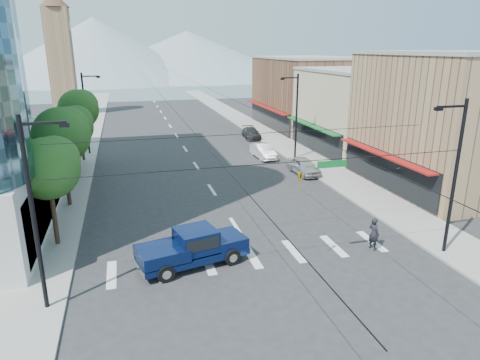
% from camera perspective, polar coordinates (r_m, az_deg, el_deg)
% --- Properties ---
extents(ground, '(160.00, 160.00, 0.00)m').
position_cam_1_polar(ground, '(23.87, 3.13, -11.71)').
color(ground, '#28282B').
rests_on(ground, ground).
extents(sidewalk_left, '(4.00, 120.00, 0.15)m').
position_cam_1_polar(sidewalk_left, '(61.12, -19.96, 5.39)').
color(sidewalk_left, gray).
rests_on(sidewalk_left, ground).
extents(sidewalk_right, '(4.00, 120.00, 0.15)m').
position_cam_1_polar(sidewalk_right, '(63.69, 2.17, 6.85)').
color(sidewalk_right, gray).
rests_on(sidewalk_right, ground).
extents(shop_near, '(12.00, 14.00, 11.00)m').
position_cam_1_polar(shop_near, '(40.45, 26.57, 6.84)').
color(shop_near, '#8C6B4C').
rests_on(shop_near, ground).
extents(shop_mid, '(12.00, 14.00, 9.00)m').
position_cam_1_polar(shop_mid, '(51.77, 16.23, 8.74)').
color(shop_mid, tan).
rests_on(shop_mid, ground).
extents(shop_far, '(12.00, 18.00, 10.00)m').
position_cam_1_polar(shop_far, '(65.81, 9.02, 11.33)').
color(shop_far, brown).
rests_on(shop_far, ground).
extents(clock_tower, '(4.80, 4.80, 20.40)m').
position_cam_1_polar(clock_tower, '(82.39, -22.86, 15.33)').
color(clock_tower, '#8C6B4C').
rests_on(clock_tower, ground).
extents(mountain_left, '(80.00, 80.00, 22.00)m').
position_cam_1_polar(mountain_left, '(170.00, -18.73, 16.19)').
color(mountain_left, gray).
rests_on(mountain_left, ground).
extents(mountain_right, '(90.00, 90.00, 18.00)m').
position_cam_1_polar(mountain_right, '(181.79, -7.00, 16.32)').
color(mountain_right, gray).
rests_on(mountain_right, ground).
extents(tree_near, '(3.65, 3.64, 6.71)m').
position_cam_1_polar(tree_near, '(27.07, -24.00, 1.71)').
color(tree_near, black).
rests_on(tree_near, ground).
extents(tree_midnear, '(4.09, 4.09, 7.52)m').
position_cam_1_polar(tree_midnear, '(33.72, -22.49, 5.77)').
color(tree_midnear, black).
rests_on(tree_midnear, ground).
extents(tree_midfar, '(3.65, 3.64, 6.71)m').
position_cam_1_polar(tree_midfar, '(40.67, -21.29, 6.80)').
color(tree_midfar, black).
rests_on(tree_midfar, ground).
extents(tree_far, '(4.09, 4.09, 7.52)m').
position_cam_1_polar(tree_far, '(47.48, -20.59, 8.96)').
color(tree_far, black).
rests_on(tree_far, ground).
extents(signal_rig, '(21.80, 0.20, 9.00)m').
position_cam_1_polar(signal_rig, '(21.17, 4.67, -1.84)').
color(signal_rig, black).
rests_on(signal_rig, ground).
extents(lamp_pole_nw, '(2.00, 0.25, 9.00)m').
position_cam_1_polar(lamp_pole_nw, '(50.39, -19.79, 8.71)').
color(lamp_pole_nw, black).
rests_on(lamp_pole_nw, ground).
extents(lamp_pole_ne, '(2.00, 0.25, 9.00)m').
position_cam_1_polar(lamp_pole_ne, '(45.74, 7.39, 8.80)').
color(lamp_pole_ne, black).
rests_on(lamp_pole_ne, ground).
extents(pickup_truck, '(6.45, 3.49, 2.08)m').
position_cam_1_polar(pickup_truck, '(23.89, -6.40, -8.86)').
color(pickup_truck, '#08143C').
rests_on(pickup_truck, ground).
extents(pedestrian, '(0.66, 0.83, 2.00)m').
position_cam_1_polar(pedestrian, '(26.74, 17.42, -6.83)').
color(pedestrian, black).
rests_on(pedestrian, ground).
extents(parked_car_near, '(2.15, 4.69, 1.56)m').
position_cam_1_polar(parked_car_near, '(41.05, 8.49, 1.84)').
color(parked_car_near, '#A8A8AD').
rests_on(parked_car_near, ground).
extents(parked_car_mid, '(1.81, 4.68, 1.52)m').
position_cam_1_polar(parked_car_mid, '(46.69, 3.09, 3.86)').
color(parked_car_mid, white).
rests_on(parked_car_mid, ground).
extents(parked_car_far, '(2.27, 4.90, 1.39)m').
position_cam_1_polar(parked_car_far, '(57.07, 1.51, 6.27)').
color(parked_car_far, '#2A2A2D').
rests_on(parked_car_far, ground).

